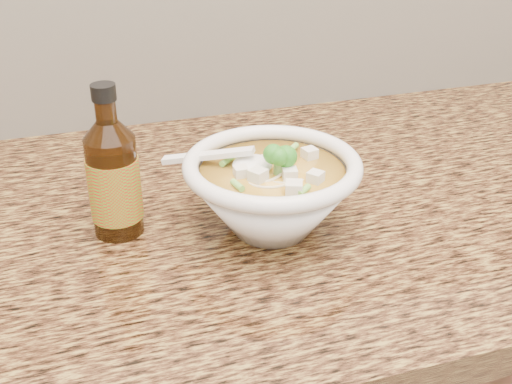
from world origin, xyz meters
name	(u,v)px	position (x,y,z in m)	size (l,w,h in m)	color
counter_slab	(291,207)	(0.00, 1.68, 0.88)	(4.00, 0.68, 0.04)	olive
soup_bowl	(272,193)	(-0.05, 1.60, 0.95)	(0.23, 0.21, 0.12)	white
hot_sauce_bottle	(114,179)	(-0.23, 1.65, 0.97)	(0.06, 0.06, 0.19)	#361B07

